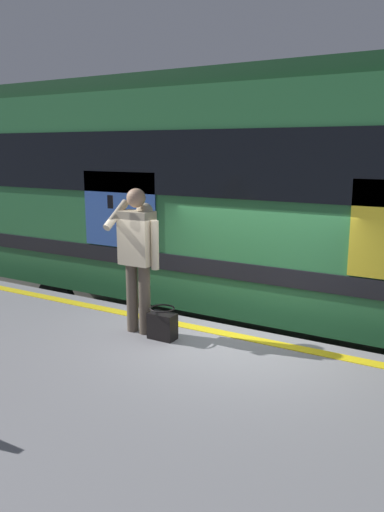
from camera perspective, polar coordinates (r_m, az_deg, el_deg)
The scene contains 8 objects.
ground_plane at distance 6.77m, azimuth 4.95°, elevation -16.96°, with size 24.43×24.43×0.00m, color #4C4742.
platform at distance 4.91m, azimuth -6.54°, elevation -21.73°, with size 13.75×4.28×1.13m, color gray.
safety_line at distance 6.05m, azimuth 3.91°, elevation -8.81°, with size 13.48×0.16×0.01m, color yellow.
track_rail_near at distance 7.92m, azimuth 9.48°, elevation -11.94°, with size 17.88×0.08×0.16m, color slate.
track_rail_far at distance 9.18m, azimuth 12.72°, elevation -8.63°, with size 17.88×0.08×0.16m, color slate.
train_carriage at distance 8.01m, azimuth 10.39°, elevation 7.27°, with size 11.73×3.05×4.20m.
passenger at distance 5.87m, azimuth -6.18°, elevation 0.79°, with size 0.57×0.55×1.72m.
handbag at distance 5.85m, azimuth -3.38°, elevation -7.78°, with size 0.32×0.29×0.38m.
Camera 1 is at (-2.48, 5.37, 3.29)m, focal length 35.21 mm.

